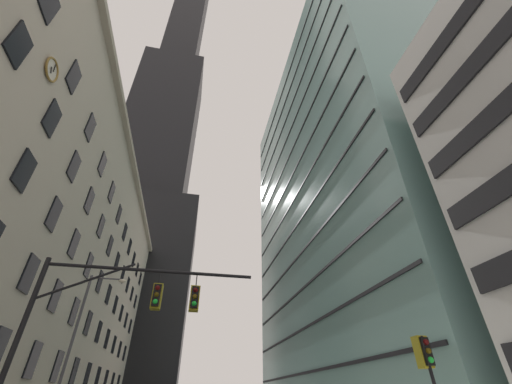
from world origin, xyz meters
TOP-DOWN VIEW (x-y plane):
  - station_building at (-17.59, 28.51)m, footprint 13.84×69.02m
  - dark_skyscraper at (-16.80, 72.05)m, footprint 29.76×29.76m
  - glass_office_midrise at (19.78, 25.42)m, footprint 17.66×40.22m
  - traffic_signal_mast at (-3.58, 5.83)m, footprint 8.79×0.63m
  - traffic_light_near_right at (7.37, 2.91)m, footprint 0.40×0.63m
  - street_lamppost at (-7.68, 15.09)m, footprint 2.47×0.32m

SIDE VIEW (x-z plane):
  - traffic_light_near_right at x=7.37m, z-range 1.21..4.76m
  - traffic_signal_mast at x=-3.58m, z-range 1.51..8.09m
  - street_lamppost at x=-7.68m, z-range 0.92..9.75m
  - station_building at x=-17.59m, z-range -0.03..29.02m
  - glass_office_midrise at x=19.78m, z-range 0.00..52.15m
  - dark_skyscraper at x=-16.80m, z-range -40.02..164.94m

